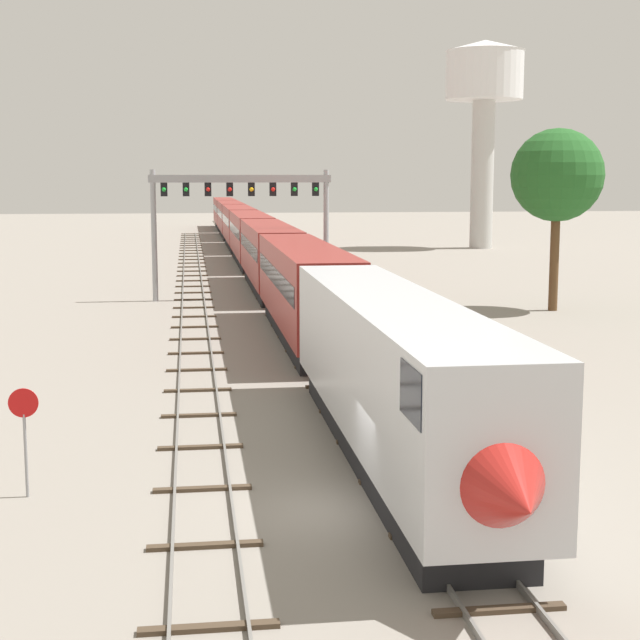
{
  "coord_description": "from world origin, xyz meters",
  "views": [
    {
      "loc": [
        -3.73,
        -22.71,
        8.21
      ],
      "look_at": [
        1.0,
        12.0,
        3.0
      ],
      "focal_mm": 54.12,
      "sensor_mm": 36.0,
      "label": 1
    }
  ],
  "objects_px": {
    "water_tower": "(484,89)",
    "stop_sign": "(24,427)",
    "trackside_tree_left": "(557,176)",
    "passenger_train": "(250,237)",
    "signal_gantry": "(241,204)"
  },
  "relations": [
    {
      "from": "water_tower",
      "to": "stop_sign",
      "type": "height_order",
      "value": "water_tower"
    },
    {
      "from": "water_tower",
      "to": "trackside_tree_left",
      "type": "bearing_deg",
      "value": -102.34
    },
    {
      "from": "passenger_train",
      "to": "signal_gantry",
      "type": "relative_size",
      "value": 12.33
    },
    {
      "from": "stop_sign",
      "to": "trackside_tree_left",
      "type": "xyz_separation_m",
      "value": [
        26.58,
        31.94,
        6.39
      ]
    },
    {
      "from": "passenger_train",
      "to": "stop_sign",
      "type": "height_order",
      "value": "passenger_train"
    },
    {
      "from": "trackside_tree_left",
      "to": "passenger_train",
      "type": "bearing_deg",
      "value": 115.78
    },
    {
      "from": "passenger_train",
      "to": "trackside_tree_left",
      "type": "bearing_deg",
      "value": -64.22
    },
    {
      "from": "passenger_train",
      "to": "trackside_tree_left",
      "type": "xyz_separation_m",
      "value": [
        16.58,
        -34.33,
        5.65
      ]
    },
    {
      "from": "passenger_train",
      "to": "water_tower",
      "type": "bearing_deg",
      "value": 32.07
    },
    {
      "from": "stop_sign",
      "to": "trackside_tree_left",
      "type": "relative_size",
      "value": 0.26
    },
    {
      "from": "signal_gantry",
      "to": "water_tower",
      "type": "xyz_separation_m",
      "value": [
        30.17,
        43.89,
        11.62
      ]
    },
    {
      "from": "passenger_train",
      "to": "signal_gantry",
      "type": "bearing_deg",
      "value": -94.87
    },
    {
      "from": "signal_gantry",
      "to": "water_tower",
      "type": "bearing_deg",
      "value": 55.5
    },
    {
      "from": "passenger_train",
      "to": "signal_gantry",
      "type": "xyz_separation_m",
      "value": [
        -2.25,
        -26.4,
        3.83
      ]
    },
    {
      "from": "stop_sign",
      "to": "water_tower",
      "type": "bearing_deg",
      "value": 65.64
    }
  ]
}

